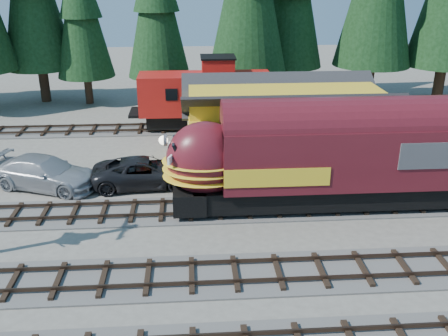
{
  "coord_description": "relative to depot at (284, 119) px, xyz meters",
  "views": [
    {
      "loc": [
        -5.87,
        -19.34,
        12.02
      ],
      "look_at": [
        -4.25,
        4.0,
        2.39
      ],
      "focal_mm": 40.0,
      "sensor_mm": 36.0,
      "label": 1
    }
  ],
  "objects": [
    {
      "name": "track_spur",
      "position": [
        -10.0,
        7.5,
        -2.9
      ],
      "size": [
        32.0,
        3.2,
        0.33
      ],
      "color": "#4C4947",
      "rests_on": "ground"
    },
    {
      "name": "pickup_truck_a",
      "position": [
        -8.57,
        -3.04,
        -2.13
      ],
      "size": [
        6.18,
        3.14,
        1.67
      ],
      "primitive_type": "imported",
      "rotation": [
        0.0,
        0.0,
        1.63
      ],
      "color": "black",
      "rests_on": "ground"
    },
    {
      "name": "locomotive",
      "position": [
        0.63,
        -6.5,
        -0.34
      ],
      "size": [
        16.56,
        3.29,
        4.5
      ],
      "color": "black",
      "rests_on": "ground"
    },
    {
      "name": "pickup_truck_b",
      "position": [
        -14.28,
        -2.94,
        -2.05
      ],
      "size": [
        6.8,
        4.54,
        1.83
      ],
      "primitive_type": "imported",
      "rotation": [
        0.0,
        0.0,
        1.23
      ],
      "color": "#A4A7AC",
      "rests_on": "ground"
    },
    {
      "name": "ground",
      "position": [
        0.0,
        -10.5,
        -2.96
      ],
      "size": [
        120.0,
        120.0,
        0.0
      ],
      "primitive_type": "plane",
      "color": "#6B665B",
      "rests_on": "ground"
    },
    {
      "name": "caboose",
      "position": [
        -4.67,
        7.5,
        -0.39
      ],
      "size": [
        9.96,
        2.89,
        5.18
      ],
      "color": "black",
      "rests_on": "ground"
    },
    {
      "name": "depot",
      "position": [
        0.0,
        0.0,
        0.0
      ],
      "size": [
        12.8,
        7.0,
        5.3
      ],
      "color": "yellow",
      "rests_on": "ground"
    }
  ]
}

